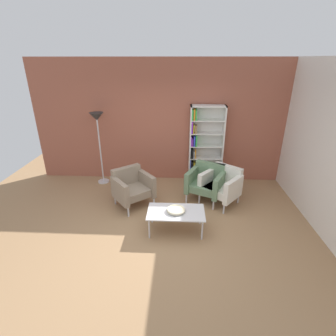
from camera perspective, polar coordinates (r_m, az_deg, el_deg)
ground_plane at (r=4.59m, az=-1.99°, el=-15.20°), size 8.32×8.32×0.00m
brick_back_panel at (r=6.20m, az=-0.33°, el=10.23°), size 6.40×0.12×2.90m
plaster_right_partition at (r=5.08m, az=32.59°, el=3.52°), size 0.12×5.20×2.90m
bookshelf_tall at (r=6.16m, az=7.82°, el=4.83°), size 0.80×0.30×1.90m
coffee_table_low at (r=4.52m, az=1.80°, el=-10.06°), size 1.00×0.56×0.40m
decorative_bowl at (r=4.48m, az=1.81°, el=-9.35°), size 0.32×0.32×0.05m
armchair_near_window at (r=5.33m, az=-8.08°, el=-4.18°), size 0.95×0.94×0.78m
armchair_by_bookshelf at (r=5.55m, az=8.56°, el=-3.07°), size 0.91×0.89×0.78m
armchair_corner_red at (r=5.48m, az=11.93°, el=-3.66°), size 0.95×0.94×0.78m
floor_lamp_torchiere at (r=6.14m, az=-15.53°, el=9.23°), size 0.32×0.32×1.74m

